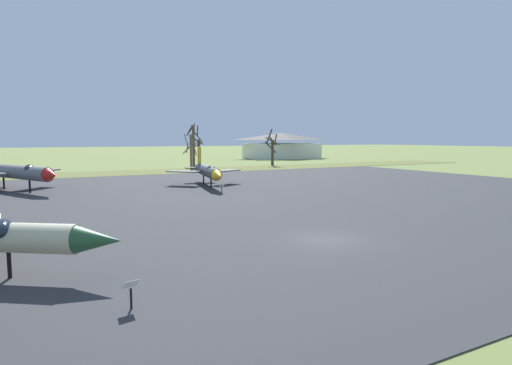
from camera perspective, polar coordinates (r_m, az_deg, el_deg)
ground_plane at (r=25.44m, az=9.28°, el=-7.60°), size 600.00×600.00×0.00m
asphalt_apron at (r=41.49m, az=-6.56°, el=-2.29°), size 96.31×62.00×0.05m
grass_verge_strip at (r=76.92m, az=-16.81°, el=1.25°), size 156.31×12.00×0.06m
info_placard_front_left at (r=15.73m, az=-16.35°, el=-13.65°), size 0.59×0.42×1.09m
jet_fighter_front_right at (r=52.61m, az=-6.46°, el=1.53°), size 9.49×14.13×4.82m
info_placard_front_right at (r=45.95m, az=-4.59°, el=-0.68°), size 0.58×0.28×1.03m
jet_fighter_rear_center at (r=54.38m, az=-29.28°, el=1.27°), size 10.77×14.63×5.02m
bare_tree_far_left at (r=81.40m, az=-8.72°, el=4.22°), size 2.61×2.59×6.72m
bare_tree_left_of_center at (r=85.56m, az=-8.34°, el=5.01°), size 2.48×2.47×8.92m
bare_tree_center at (r=86.82m, az=-7.69°, el=4.23°), size 3.04×3.08×7.43m
bare_tree_right_of_center at (r=92.82m, az=2.16°, el=4.59°), size 3.08×3.46×8.01m
visitor_building at (r=128.37m, az=3.36°, el=4.89°), size 23.46×17.15×7.58m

